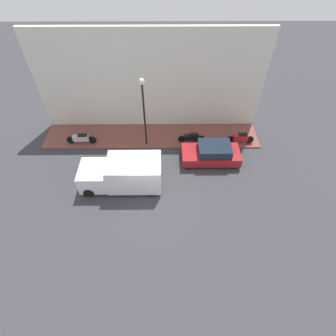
% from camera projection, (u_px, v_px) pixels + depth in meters
% --- Properties ---
extents(ground_plane, '(60.00, 60.00, 0.00)m').
position_uv_depth(ground_plane, '(149.00, 190.00, 16.16)').
color(ground_plane, '#38383D').
extents(sidewalk, '(2.72, 15.72, 0.10)m').
position_uv_depth(sidewalk, '(152.00, 136.00, 19.63)').
color(sidewalk, brown).
rests_on(sidewalk, ground_plane).
extents(building_facade, '(0.30, 15.72, 7.22)m').
position_uv_depth(building_facade, '(150.00, 82.00, 18.05)').
color(building_facade, silver).
rests_on(building_facade, ground_plane).
extents(parked_car, '(1.78, 3.86, 1.35)m').
position_uv_depth(parked_car, '(212.00, 153.00, 17.48)').
color(parked_car, maroon).
rests_on(parked_car, ground_plane).
extents(delivery_van, '(2.04, 4.89, 1.99)m').
position_uv_depth(delivery_van, '(122.00, 173.00, 15.77)').
color(delivery_van, white).
rests_on(delivery_van, ground_plane).
extents(motorcycle_black, '(0.30, 1.96, 0.73)m').
position_uv_depth(motorcycle_black, '(192.00, 137.00, 18.82)').
color(motorcycle_black, black).
rests_on(motorcycle_black, sidewalk).
extents(scooter_silver, '(0.30, 2.12, 0.80)m').
position_uv_depth(scooter_silver, '(81.00, 138.00, 18.68)').
color(scooter_silver, '#B7B7BF').
rests_on(scooter_silver, sidewalk).
extents(motorcycle_red, '(0.30, 1.97, 0.84)m').
position_uv_depth(motorcycle_red, '(240.00, 138.00, 18.69)').
color(motorcycle_red, '#B21E1E').
rests_on(motorcycle_red, sidewalk).
extents(streetlamp, '(0.39, 0.39, 5.08)m').
position_uv_depth(streetlamp, '(143.00, 101.00, 16.39)').
color(streetlamp, black).
rests_on(streetlamp, sidewalk).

